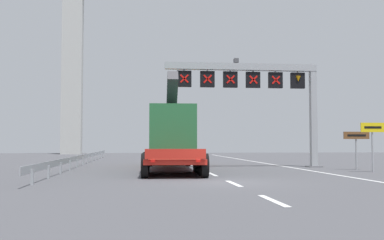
# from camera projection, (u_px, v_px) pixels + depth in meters

# --- Properties ---
(ground) EXTENTS (112.00, 112.00, 0.00)m
(ground) POSITION_uv_depth(u_px,v_px,m) (226.00, 182.00, 18.50)
(ground) COLOR #4C4C51
(lane_markings) EXTENTS (0.20, 61.29, 0.01)m
(lane_markings) POSITION_uv_depth(u_px,v_px,m) (181.00, 160.00, 41.69)
(lane_markings) COLOR silver
(lane_markings) RESTS_ON ground
(edge_line_right) EXTENTS (0.20, 63.00, 0.01)m
(edge_line_right) POSITION_uv_depth(u_px,v_px,m) (284.00, 166.00, 31.09)
(edge_line_right) COLOR silver
(edge_line_right) RESTS_ON ground
(overhead_lane_gantry) EXTENTS (10.24, 0.90, 7.07)m
(overhead_lane_gantry) POSITION_uv_depth(u_px,v_px,m) (260.00, 84.00, 30.11)
(overhead_lane_gantry) COLOR #9EA0A5
(overhead_lane_gantry) RESTS_ON ground
(heavy_haul_truck_red) EXTENTS (3.43, 14.13, 5.30)m
(heavy_haul_truck_red) POSITION_uv_depth(u_px,v_px,m) (170.00, 136.00, 28.22)
(heavy_haul_truck_red) COLOR red
(heavy_haul_truck_red) RESTS_ON ground
(exit_sign_yellow) EXTENTS (1.35, 0.15, 2.68)m
(exit_sign_yellow) POSITION_uv_depth(u_px,v_px,m) (373.00, 135.00, 25.00)
(exit_sign_yellow) COLOR #9EA0A5
(exit_sign_yellow) RESTS_ON ground
(tourist_info_sign_brown) EXTENTS (1.57, 0.15, 2.24)m
(tourist_info_sign_brown) POSITION_uv_depth(u_px,v_px,m) (356.00, 141.00, 27.10)
(tourist_info_sign_brown) COLOR #9EA0A5
(tourist_info_sign_brown) RESTS_ON ground
(guardrail_left) EXTENTS (0.13, 37.07, 0.76)m
(guardrail_left) POSITION_uv_depth(u_px,v_px,m) (85.00, 157.00, 34.11)
(guardrail_left) COLOR #999EA3
(guardrail_left) RESTS_ON ground
(bridge_pylon_distant) EXTENTS (9.00, 2.00, 37.64)m
(bridge_pylon_distant) POSITION_uv_depth(u_px,v_px,m) (73.00, 20.00, 66.25)
(bridge_pylon_distant) COLOR #B7B7B2
(bridge_pylon_distant) RESTS_ON ground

